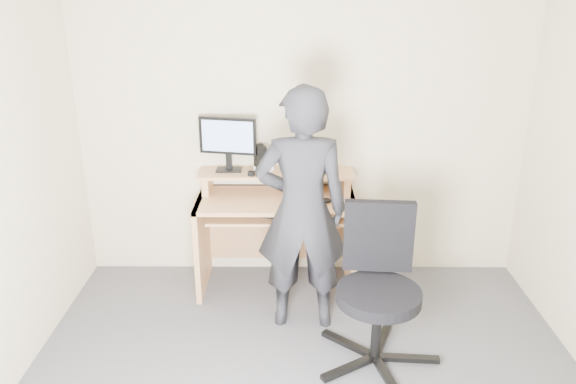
{
  "coord_description": "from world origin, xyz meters",
  "views": [
    {
      "loc": [
        -0.09,
        -2.51,
        2.3
      ],
      "look_at": [
        -0.11,
        1.05,
        0.95
      ],
      "focal_mm": 35.0,
      "sensor_mm": 36.0,
      "label": 1
    }
  ],
  "objects_px": {
    "desk": "(277,218)",
    "monitor": "(228,139)",
    "office_chair": "(378,282)",
    "person": "(302,211)"
  },
  "relations": [
    {
      "from": "desk",
      "to": "monitor",
      "type": "xyz_separation_m",
      "value": [
        -0.37,
        0.09,
        0.62
      ]
    },
    {
      "from": "office_chair",
      "to": "person",
      "type": "xyz_separation_m",
      "value": [
        -0.47,
        0.39,
        0.31
      ]
    },
    {
      "from": "desk",
      "to": "monitor",
      "type": "height_order",
      "value": "monitor"
    },
    {
      "from": "person",
      "to": "monitor",
      "type": "bearing_deg",
      "value": -51.19
    },
    {
      "from": "desk",
      "to": "person",
      "type": "xyz_separation_m",
      "value": [
        0.18,
        -0.58,
        0.31
      ]
    },
    {
      "from": "desk",
      "to": "office_chair",
      "type": "distance_m",
      "value": 1.18
    },
    {
      "from": "monitor",
      "to": "person",
      "type": "distance_m",
      "value": 0.93
    },
    {
      "from": "monitor",
      "to": "office_chair",
      "type": "bearing_deg",
      "value": -35.52
    },
    {
      "from": "person",
      "to": "office_chair",
      "type": "bearing_deg",
      "value": 139.34
    },
    {
      "from": "monitor",
      "to": "office_chair",
      "type": "xyz_separation_m",
      "value": [
        1.03,
        -1.07,
        -0.62
      ]
    }
  ]
}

